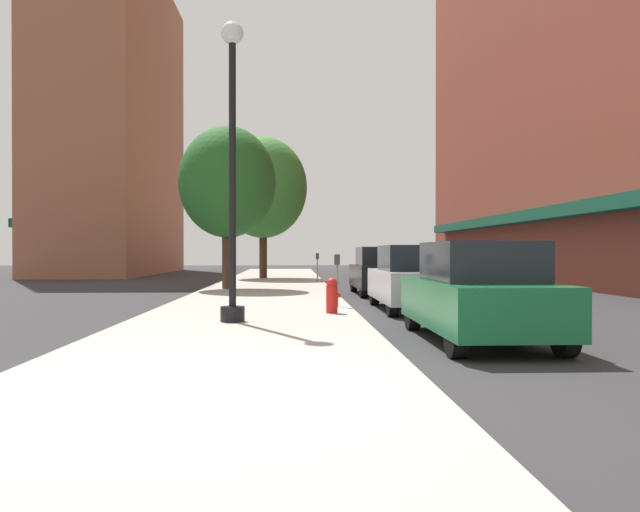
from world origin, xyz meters
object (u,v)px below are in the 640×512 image
(fire_hydrant, at_px, (332,295))
(parking_meter_near, at_px, (337,273))
(parking_meter_far, at_px, (317,264))
(tree_mid, at_px, (227,183))
(car_black, at_px, (381,271))
(lamppost, at_px, (232,165))
(car_green, at_px, (478,293))
(tree_near, at_px, (263,188))
(car_silver, at_px, (413,279))

(fire_hydrant, bearing_deg, parking_meter_near, 82.08)
(parking_meter_far, height_order, tree_mid, tree_mid)
(tree_mid, distance_m, car_black, 6.64)
(parking_meter_near, xyz_separation_m, parking_meter_far, (0.00, 12.38, 0.00))
(lamppost, xyz_separation_m, car_green, (4.25, -2.18, -2.39))
(tree_mid, distance_m, car_green, 14.78)
(tree_near, bearing_deg, car_black, -67.71)
(parking_meter_near, distance_m, car_green, 5.85)
(fire_hydrant, bearing_deg, parking_meter_far, 89.04)
(tree_near, height_order, car_black, tree_near)
(tree_mid, xyz_separation_m, car_black, (5.49, -1.80, -3.26))
(fire_hydrant, bearing_deg, car_black, 74.19)
(parking_meter_near, xyz_separation_m, tree_mid, (-3.54, 7.83, 3.12))
(lamppost, relative_size, fire_hydrant, 7.47)
(tree_near, bearing_deg, car_silver, -74.98)
(tree_mid, relative_size, car_silver, 1.41)
(lamppost, xyz_separation_m, tree_near, (-0.34, 20.55, 1.63))
(lamppost, distance_m, tree_near, 20.62)
(lamppost, bearing_deg, parking_meter_far, 81.65)
(parking_meter_far, height_order, car_black, car_black)
(lamppost, height_order, car_silver, lamppost)
(tree_near, bearing_deg, lamppost, -89.06)
(car_black, bearing_deg, lamppost, -113.97)
(fire_hydrant, distance_m, tree_mid, 10.69)
(fire_hydrant, bearing_deg, tree_mid, 109.13)
(lamppost, bearing_deg, car_green, -27.11)
(parking_meter_far, relative_size, car_green, 0.30)
(parking_meter_far, distance_m, car_green, 17.99)
(car_green, distance_m, car_silver, 5.63)
(car_green, height_order, car_silver, same)
(lamppost, bearing_deg, tree_mid, 96.31)
(tree_mid, height_order, car_black, tree_mid)
(car_green, bearing_deg, lamppost, 151.94)
(fire_hydrant, distance_m, tree_near, 19.55)
(tree_near, xyz_separation_m, car_green, (4.59, -22.73, -4.02))
(parking_meter_near, relative_size, parking_meter_far, 1.00)
(tree_near, xyz_separation_m, car_silver, (4.59, -17.10, -4.02))
(tree_near, bearing_deg, parking_meter_near, -81.29)
(lamppost, height_order, car_green, lamppost)
(tree_mid, bearing_deg, lamppost, -83.69)
(parking_meter_near, bearing_deg, fire_hydrant, -97.92)
(tree_mid, relative_size, car_black, 1.41)
(car_black, bearing_deg, tree_mid, 162.30)
(tree_mid, bearing_deg, car_green, -67.63)
(parking_meter_near, relative_size, tree_near, 0.18)
(fire_hydrant, height_order, tree_near, tree_near)
(lamppost, distance_m, parking_meter_near, 4.63)
(lamppost, height_order, tree_mid, tree_mid)
(lamppost, xyz_separation_m, tree_mid, (-1.23, 11.16, 0.87))
(parking_meter_far, bearing_deg, parking_meter_near, -90.00)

